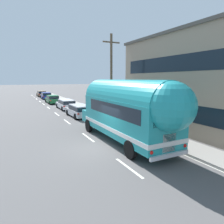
{
  "coord_description": "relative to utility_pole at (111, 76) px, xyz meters",
  "views": [
    {
      "loc": [
        -4.73,
        -10.8,
        4.16
      ],
      "look_at": [
        1.98,
        2.48,
        1.7
      ],
      "focal_mm": 32.04,
      "sensor_mm": 36.0,
      "label": 1
    }
  ],
  "objects": [
    {
      "name": "ground_plane",
      "position": [
        -4.35,
        -7.32,
        -4.42
      ],
      "size": [
        300.0,
        300.0,
        0.0
      ],
      "primitive_type": "plane",
      "color": "#565454"
    },
    {
      "name": "lane_markings",
      "position": [
        -1.8,
        5.73,
        -4.42
      ],
      "size": [
        3.74,
        80.0,
        0.01
      ],
      "color": "silver",
      "rests_on": "ground"
    },
    {
      "name": "sidewalk_slab",
      "position": [
        0.31,
        2.68,
        -4.35
      ],
      "size": [
        2.08,
        90.0,
        0.15
      ],
      "primitive_type": "cube",
      "color": "gray",
      "rests_on": "ground"
    },
    {
      "name": "utility_pole",
      "position": [
        0.0,
        0.0,
        0.0
      ],
      "size": [
        1.8,
        0.24,
        8.5
      ],
      "color": "brown",
      "rests_on": "ground"
    },
    {
      "name": "painted_bus",
      "position": [
        -2.53,
        -7.45,
        -2.12
      ],
      "size": [
        2.65,
        10.71,
        4.12
      ],
      "color": "teal",
      "rests_on": "ground"
    },
    {
      "name": "car_lead",
      "position": [
        -2.46,
        2.94,
        -3.63
      ],
      "size": [
        2.05,
        4.45,
        1.37
      ],
      "color": "silver",
      "rests_on": "ground"
    },
    {
      "name": "car_second",
      "position": [
        -2.36,
        9.38,
        -3.63
      ],
      "size": [
        1.89,
        4.78,
        1.37
      ],
      "color": "white",
      "rests_on": "ground"
    },
    {
      "name": "car_third",
      "position": [
        -2.69,
        17.4,
        -3.68
      ],
      "size": [
        2.0,
        4.81,
        1.37
      ],
      "color": "#196633",
      "rests_on": "ground"
    },
    {
      "name": "car_fourth",
      "position": [
        -2.5,
        25.74,
        -3.64
      ],
      "size": [
        1.97,
        4.32,
        1.37
      ],
      "color": "navy",
      "rests_on": "ground"
    },
    {
      "name": "car_fifth",
      "position": [
        -2.56,
        32.4,
        -3.63
      ],
      "size": [
        1.91,
        4.6,
        1.37
      ],
      "color": "olive",
      "rests_on": "ground"
    }
  ]
}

